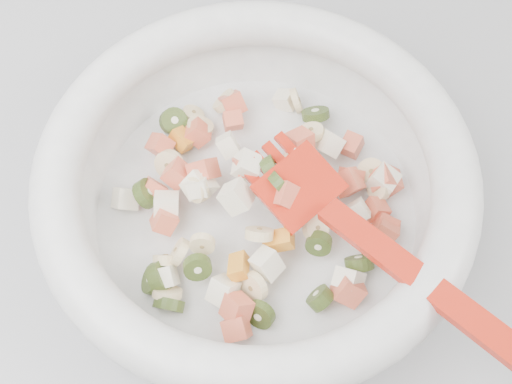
{
  "coord_description": "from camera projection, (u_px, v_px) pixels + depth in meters",
  "views": [
    {
      "loc": [
        0.09,
        1.15,
        1.45
      ],
      "look_at": [
        0.07,
        1.42,
        0.95
      ],
      "focal_mm": 45.0,
      "sensor_mm": 36.0,
      "label": 1
    }
  ],
  "objects": [
    {
      "name": "counter",
      "position": [
        214.0,
        322.0,
        1.03
      ],
      "size": [
        2.0,
        0.6,
        0.9
      ],
      "primitive_type": "cube",
      "color": "#9F9FA4",
      "rests_on": "ground"
    },
    {
      "name": "mixing_bowl",
      "position": [
        256.0,
        187.0,
        0.56
      ],
      "size": [
        0.41,
        0.38,
        0.12
      ],
      "color": "white",
      "rests_on": "counter"
    }
  ]
}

